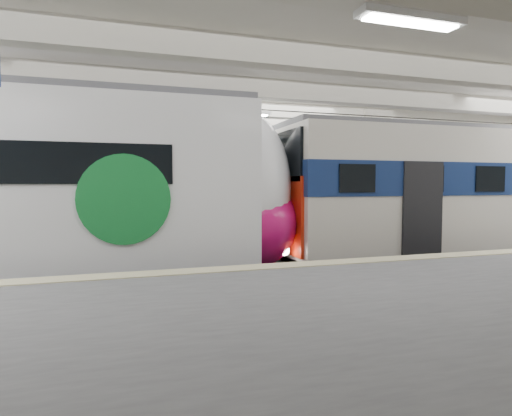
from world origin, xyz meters
name	(u,v)px	position (x,y,z in m)	size (l,w,h in m)	color
station_hall	(291,161)	(0.00, -1.74, 3.24)	(36.00, 24.00, 5.75)	black
modern_emu	(8,198)	(-6.24, 0.00, 2.39)	(15.35, 3.17, 4.88)	white
older_rer	(477,196)	(7.21, 0.00, 2.34)	(13.51, 2.98, 4.45)	beige
far_train	(93,199)	(-4.72, 5.50, 2.18)	(13.15, 3.16, 4.21)	white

